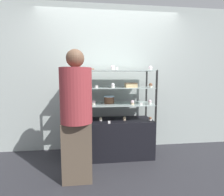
{
  "coord_description": "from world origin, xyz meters",
  "views": [
    {
      "loc": [
        -0.34,
        -2.81,
        1.32
      ],
      "look_at": [
        0.0,
        0.0,
        0.99
      ],
      "focal_mm": 28.0,
      "sensor_mm": 36.0,
      "label": 1
    }
  ],
  "objects": [
    {
      "name": "ground_plane",
      "position": [
        0.0,
        0.0,
        0.0
      ],
      "size": [
        20.0,
        20.0,
        0.0
      ],
      "primitive_type": "plane",
      "color": "#2D2D33"
    },
    {
      "name": "back_wall",
      "position": [
        0.0,
        0.4,
        1.3
      ],
      "size": [
        8.0,
        0.05,
        2.6
      ],
      "color": "#A8B2AD",
      "rests_on": "ground_plane"
    },
    {
      "name": "display_base",
      "position": [
        0.0,
        0.0,
        0.31
      ],
      "size": [
        1.34,
        0.51,
        0.62
      ],
      "color": "black",
      "rests_on": "ground_plane"
    },
    {
      "name": "display_riser_lower",
      "position": [
        0.0,
        0.0,
        0.88
      ],
      "size": [
        1.34,
        0.51,
        0.27
      ],
      "color": "black",
      "rests_on": "display_base"
    },
    {
      "name": "display_riser_middle",
      "position": [
        0.0,
        0.0,
        1.15
      ],
      "size": [
        1.34,
        0.51,
        0.27
      ],
      "color": "black",
      "rests_on": "display_riser_lower"
    },
    {
      "name": "display_riser_upper",
      "position": [
        0.0,
        0.0,
        1.42
      ],
      "size": [
        1.34,
        0.51,
        0.27
      ],
      "color": "black",
      "rests_on": "display_riser_middle"
    },
    {
      "name": "layer_cake_centerpiece",
      "position": [
        -0.04,
        0.04,
        0.96
      ],
      "size": [
        0.17,
        0.17,
        0.13
      ],
      "color": "brown",
      "rests_on": "display_riser_lower"
    },
    {
      "name": "sheet_cake_frosted",
      "position": [
        0.31,
        -0.01,
        1.2
      ],
      "size": [
        0.19,
        0.15,
        0.07
      ],
      "color": "#DBBC84",
      "rests_on": "display_riser_middle"
    },
    {
      "name": "cupcake_0",
      "position": [
        -0.63,
        -0.12,
        0.65
      ],
      "size": [
        0.05,
        0.05,
        0.06
      ],
      "color": "#CCB28C",
      "rests_on": "display_base"
    },
    {
      "name": "cupcake_1",
      "position": [
        -0.19,
        -0.05,
        0.65
      ],
      "size": [
        0.05,
        0.05,
        0.06
      ],
      "color": "white",
      "rests_on": "display_base"
    },
    {
      "name": "cupcake_2",
      "position": [
        0.2,
        -0.05,
        0.65
      ],
      "size": [
        0.05,
        0.05,
        0.06
      ],
      "color": "#CCB28C",
      "rests_on": "display_base"
    },
    {
      "name": "cupcake_3",
      "position": [
        0.61,
        -0.12,
        0.65
      ],
      "size": [
        0.05,
        0.05,
        0.06
      ],
      "color": "white",
      "rests_on": "display_base"
    },
    {
      "name": "price_tag_0",
      "position": [
        -0.07,
        -0.24,
        0.64
      ],
      "size": [
        0.04,
        0.0,
        0.04
      ],
      "color": "white",
      "rests_on": "display_base"
    },
    {
      "name": "cupcake_4",
      "position": [
        -0.62,
        -0.08,
        0.92
      ],
      "size": [
        0.06,
        0.06,
        0.07
      ],
      "color": "beige",
      "rests_on": "display_riser_lower"
    },
    {
      "name": "cupcake_5",
      "position": [
        -0.3,
        -0.04,
        0.92
      ],
      "size": [
        0.06,
        0.06,
        0.07
      ],
      "color": "beige",
      "rests_on": "display_riser_lower"
    },
    {
      "name": "cupcake_6",
      "position": [
        0.32,
        -0.09,
        0.92
      ],
      "size": [
        0.06,
        0.06,
        0.07
      ],
      "color": "#CCB28C",
      "rests_on": "display_riser_lower"
    },
    {
      "name": "cupcake_7",
      "position": [
        0.61,
        -0.08,
        0.92
      ],
      "size": [
        0.06,
        0.06,
        0.07
      ],
      "color": "white",
      "rests_on": "display_riser_lower"
    },
    {
      "name": "price_tag_1",
      "position": [
        0.43,
        -0.24,
        0.91
      ],
      "size": [
        0.04,
        0.0,
        0.04
      ],
      "color": "white",
      "rests_on": "display_riser_lower"
    },
    {
      "name": "cupcake_8",
      "position": [
        -0.6,
        -0.07,
        1.19
      ],
      "size": [
        0.06,
        0.06,
        0.07
      ],
      "color": "#CCB28C",
      "rests_on": "display_riser_middle"
    },
    {
      "name": "cupcake_9",
      "position": [
        -0.0,
        -0.11,
        1.19
      ],
      "size": [
        0.06,
        0.06,
        0.07
      ],
      "color": "white",
      "rests_on": "display_riser_middle"
    },
    {
      "name": "cupcake_10",
      "position": [
        0.62,
        -0.08,
        1.19
      ],
      "size": [
        0.06,
        0.06,
        0.07
      ],
      "color": "beige",
      "rests_on": "display_riser_middle"
    },
    {
      "name": "price_tag_2",
      "position": [
        -0.25,
        -0.24,
        1.18
      ],
      "size": [
        0.04,
        0.0,
        0.04
      ],
      "color": "white",
      "rests_on": "display_riser_middle"
    },
    {
      "name": "cupcake_11",
      "position": [
        -0.61,
        -0.09,
        1.47
      ],
      "size": [
        0.06,
        0.06,
        0.07
      ],
      "color": "beige",
      "rests_on": "display_riser_upper"
    },
    {
      "name": "cupcake_12",
      "position": [
        -0.0,
        -0.1,
        1.47
      ],
      "size": [
        0.06,
        0.06,
        0.07
      ],
      "color": "white",
      "rests_on": "display_riser_upper"
    },
    {
      "name": "cupcake_13",
      "position": [
        0.62,
        -0.05,
        1.47
      ],
      "size": [
        0.06,
        0.06,
        0.07
      ],
      "color": "white",
      "rests_on": "display_riser_upper"
    },
    {
      "name": "price_tag_3",
      "position": [
        0.05,
        -0.24,
        1.45
      ],
      "size": [
        0.04,
        0.0,
        0.04
      ],
      "color": "white",
      "rests_on": "display_riser_upper"
    },
    {
      "name": "donut_glazed",
      "position": [
        -0.35,
        0.02,
        1.45
      ],
      "size": [
        0.14,
        0.14,
        0.03
      ],
      "color": "brown",
      "rests_on": "display_riser_upper"
    },
    {
      "name": "customer_figure",
      "position": [
        -0.52,
        -0.67,
        0.88
      ],
      "size": [
        0.39,
        0.39,
        1.65
      ],
      "color": "brown",
      "rests_on": "ground_plane"
    }
  ]
}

